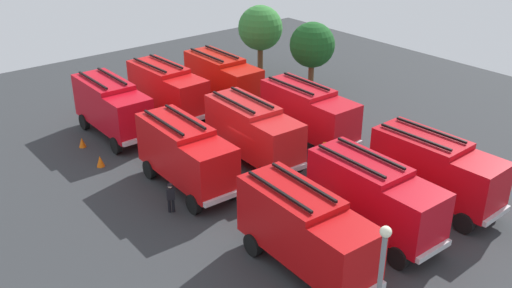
# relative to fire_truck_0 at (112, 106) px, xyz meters

# --- Properties ---
(ground_plane) EXTENTS (56.40, 56.40, 0.00)m
(ground_plane) POSITION_rel_fire_truck_0_xyz_m (9.52, 4.71, -2.15)
(ground_plane) COLOR #2D3033
(fire_truck_0) EXTENTS (7.22, 2.80, 3.88)m
(fire_truck_0) POSITION_rel_fire_truck_0_xyz_m (0.00, 0.00, 0.00)
(fire_truck_0) COLOR red
(fire_truck_0) RESTS_ON ground
(fire_truck_1) EXTENTS (7.27, 2.93, 3.88)m
(fire_truck_1) POSITION_rel_fire_truck_0_xyz_m (9.16, -0.07, 0.00)
(fire_truck_1) COLOR red
(fire_truck_1) RESTS_ON ground
(fire_truck_2) EXTENTS (7.30, 3.00, 3.88)m
(fire_truck_2) POSITION_rel_fire_truck_0_xyz_m (18.86, -0.11, 0.00)
(fire_truck_2) COLOR red
(fire_truck_2) RESTS_ON ground
(fire_truck_3) EXTENTS (7.28, 2.95, 3.88)m
(fire_truck_3) POSITION_rel_fire_truck_0_xyz_m (-0.55, 4.63, 0.00)
(fire_truck_3) COLOR red
(fire_truck_3) RESTS_ON ground
(fire_truck_4) EXTENTS (7.29, 2.99, 3.88)m
(fire_truck_4) POSITION_rel_fire_truck_0_xyz_m (9.13, 4.78, 0.00)
(fire_truck_4) COLOR red
(fire_truck_4) RESTS_ON ground
(fire_truck_5) EXTENTS (7.24, 2.86, 3.88)m
(fire_truck_5) POSITION_rel_fire_truck_0_xyz_m (18.86, 4.48, 0.00)
(fire_truck_5) COLOR red
(fire_truck_5) RESTS_ON ground
(fire_truck_6) EXTENTS (7.23, 2.82, 3.88)m
(fire_truck_6) POSITION_rel_fire_truck_0_xyz_m (0.00, 9.19, 0.00)
(fire_truck_6) COLOR red
(fire_truck_6) RESTS_ON ground
(fire_truck_7) EXTENTS (7.22, 2.80, 3.88)m
(fire_truck_7) POSITION_rel_fire_truck_0_xyz_m (9.11, 9.47, 0.00)
(fire_truck_7) COLOR red
(fire_truck_7) RESTS_ON ground
(fire_truck_8) EXTENTS (7.27, 2.92, 3.88)m
(fire_truck_8) POSITION_rel_fire_truck_0_xyz_m (19.08, 9.20, 0.00)
(fire_truck_8) COLOR red
(fire_truck_8) RESTS_ON ground
(firefighter_1) EXTENTS (0.48, 0.44, 1.79)m
(firefighter_1) POSITION_rel_fire_truck_0_xyz_m (12.65, 7.46, -1.14)
(firefighter_1) COLOR black
(firefighter_1) RESTS_ON ground
(firefighter_2) EXTENTS (0.38, 0.48, 1.66)m
(firefighter_2) POSITION_rel_fire_truck_0_xyz_m (10.90, -2.20, -1.23)
(firefighter_2) COLOR black
(firefighter_2) RESTS_ON ground
(tree_0) EXTENTS (3.89, 3.89, 6.03)m
(tree_0) POSITION_rel_fire_truck_0_xyz_m (-4.14, 16.34, 1.90)
(tree_0) COLOR brown
(tree_0) RESTS_ON ground
(tree_1) EXTENTS (3.65, 3.65, 5.65)m
(tree_1) POSITION_rel_fire_truck_0_xyz_m (1.98, 16.68, 1.65)
(tree_1) COLOR brown
(tree_1) RESTS_ON ground
(traffic_cone_0) EXTENTS (0.46, 0.46, 0.66)m
(traffic_cone_0) POSITION_rel_fire_truck_0_xyz_m (0.39, -2.54, -1.82)
(traffic_cone_0) COLOR #F2600C
(traffic_cone_0) RESTS_ON ground
(traffic_cone_1) EXTENTS (0.49, 0.49, 0.71)m
(traffic_cone_1) POSITION_rel_fire_truck_0_xyz_m (3.69, -2.83, -1.80)
(traffic_cone_1) COLOR #F2600C
(traffic_cone_1) RESTS_ON ground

